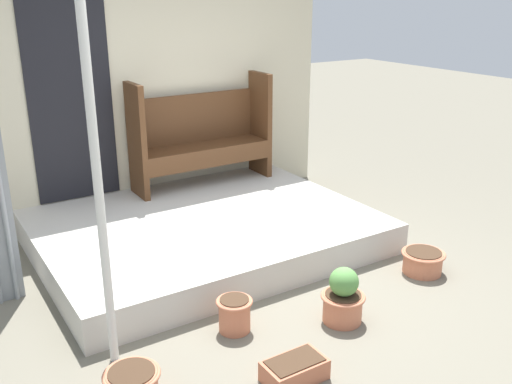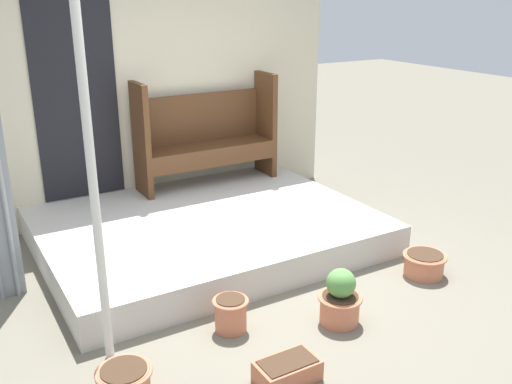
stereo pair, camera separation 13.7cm
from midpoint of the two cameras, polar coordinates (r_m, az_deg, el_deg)
The scene contains 10 objects.
ground_plane at distance 4.58m, azimuth 3.16°, elevation -10.17°, with size 24.00×24.00×0.00m, color #706B5B.
porch_slab at distance 5.37m, azimuth -4.23°, elevation -3.85°, with size 2.95×2.28×0.28m.
house_wall at distance 6.07m, azimuth -9.85°, elevation 10.07°, with size 4.15×0.08×2.60m.
support_post at distance 3.47m, azimuth -14.80°, elevation -0.39°, with size 0.06×0.06×2.24m.
bench at distance 6.12m, azimuth -4.42°, elevation 5.94°, with size 1.52×0.40×1.14m.
flower_pot_left at distance 3.58m, azimuth -11.88°, elevation -18.06°, with size 0.34×0.34×0.19m.
flower_pot_middle at distance 4.08m, azimuth -1.57°, elevation -11.98°, with size 0.26×0.26×0.25m.
flower_pot_right at distance 4.18m, azimuth 9.35°, elevation -10.59°, with size 0.32×0.32×0.42m.
flower_pot_far_right at distance 5.03m, azimuth 17.23°, elevation -6.82°, with size 0.37×0.37×0.19m.
planter_box_rect at distance 3.66m, azimuth 4.26°, elevation -17.41°, with size 0.39×0.23×0.14m.
Camera 2 is at (-2.18, -3.33, 2.26)m, focal length 40.00 mm.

